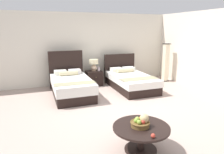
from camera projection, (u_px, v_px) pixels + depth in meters
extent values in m
cube|color=#AE968B|center=(124.00, 111.00, 5.26)|extent=(9.90, 9.82, 0.02)
cube|color=silver|center=(90.00, 48.00, 7.79)|extent=(9.90, 0.12, 2.59)
cube|color=silver|center=(212.00, 53.00, 6.45)|extent=(0.12, 5.42, 2.59)
cube|color=black|center=(72.00, 92.00, 6.38)|extent=(1.11, 2.00, 0.27)
cube|color=white|center=(71.00, 83.00, 6.32)|extent=(1.15, 2.04, 0.27)
cube|color=black|center=(66.00, 69.00, 7.20)|extent=(1.16, 0.08, 1.29)
cube|color=white|center=(60.00, 72.00, 6.86)|extent=(0.39, 0.31, 0.14)
cube|color=white|center=(75.00, 71.00, 7.02)|extent=(0.39, 0.31, 0.14)
cylinder|color=beige|center=(69.00, 73.00, 6.72)|extent=(0.59, 0.16, 0.15)
cube|color=gray|center=(75.00, 83.00, 5.74)|extent=(1.14, 0.37, 0.01)
cube|color=black|center=(131.00, 85.00, 7.10)|extent=(1.17, 2.08, 0.26)
cube|color=white|center=(131.00, 78.00, 7.05)|extent=(1.21, 2.12, 0.22)
cube|color=black|center=(120.00, 68.00, 7.97)|extent=(1.21, 0.08, 1.08)
cube|color=white|center=(116.00, 70.00, 7.62)|extent=(0.41, 0.31, 0.14)
cube|color=white|center=(129.00, 69.00, 7.79)|extent=(0.41, 0.31, 0.14)
cylinder|color=beige|center=(125.00, 70.00, 7.49)|extent=(0.63, 0.16, 0.15)
cube|color=gray|center=(139.00, 79.00, 6.52)|extent=(1.20, 0.43, 0.01)
cube|color=black|center=(94.00, 78.00, 7.56)|extent=(0.56, 0.46, 0.53)
sphere|color=tan|center=(96.00, 77.00, 7.32)|extent=(0.02, 0.02, 0.02)
cylinder|color=beige|center=(94.00, 71.00, 7.52)|extent=(0.14, 0.14, 0.02)
ellipsoid|color=beige|center=(94.00, 68.00, 7.49)|extent=(0.22, 0.22, 0.20)
cylinder|color=#99844C|center=(94.00, 64.00, 7.46)|extent=(0.02, 0.02, 0.04)
cylinder|color=beige|center=(94.00, 62.00, 7.44)|extent=(0.32, 0.32, 0.16)
cylinder|color=silver|center=(99.00, 69.00, 7.51)|extent=(0.08, 0.08, 0.12)
torus|color=silver|center=(99.00, 67.00, 7.49)|extent=(0.08, 0.08, 0.01)
cylinder|color=black|center=(140.00, 149.00, 3.54)|extent=(0.55, 0.55, 0.02)
cylinder|color=black|center=(141.00, 139.00, 3.50)|extent=(0.12, 0.12, 0.40)
cylinder|color=black|center=(141.00, 127.00, 3.45)|extent=(0.95, 0.95, 0.04)
cylinder|color=brown|center=(140.00, 124.00, 3.43)|extent=(0.30, 0.30, 0.08)
torus|color=brown|center=(140.00, 122.00, 3.42)|extent=(0.32, 0.32, 0.02)
sphere|color=#93B548|center=(137.00, 119.00, 3.47)|extent=(0.08, 0.08, 0.08)
sphere|color=#84AF39|center=(136.00, 121.00, 3.41)|extent=(0.08, 0.08, 0.08)
sphere|color=#8DAC3E|center=(139.00, 122.00, 3.35)|extent=(0.08, 0.08, 0.08)
sphere|color=#B03427|center=(143.00, 122.00, 3.36)|extent=(0.07, 0.07, 0.07)
sphere|color=#CEB37D|center=(144.00, 118.00, 3.42)|extent=(0.15, 0.15, 0.15)
sphere|color=orange|center=(141.00, 119.00, 3.48)|extent=(0.08, 0.08, 0.08)
sphere|color=#BA392B|center=(153.00, 136.00, 3.07)|extent=(0.07, 0.07, 0.07)
cube|color=black|center=(165.00, 81.00, 8.22)|extent=(0.23, 0.23, 0.03)
cube|color=#F3E5C1|center=(166.00, 63.00, 8.06)|extent=(0.19, 0.19, 1.42)
cube|color=black|center=(167.00, 44.00, 7.90)|extent=(0.23, 0.23, 0.02)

